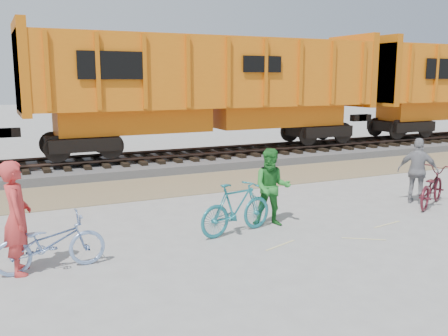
{
  "coord_description": "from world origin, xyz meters",
  "views": [
    {
      "loc": [
        -6.14,
        -9.02,
        3.33
      ],
      "look_at": [
        -1.18,
        1.5,
        1.23
      ],
      "focal_mm": 40.0,
      "sensor_mm": 36.0,
      "label": 1
    }
  ],
  "objects_px": {
    "bicycle_blue": "(50,243)",
    "bicycle_maroon": "(431,187)",
    "person_solo": "(17,218)",
    "person_man": "(272,187)",
    "hopper_car_center": "(211,87)",
    "person_woman": "(418,171)",
    "bicycle_teal": "(236,208)"
  },
  "relations": [
    {
      "from": "bicycle_teal",
      "to": "person_solo",
      "type": "height_order",
      "value": "person_solo"
    },
    {
      "from": "hopper_car_center",
      "to": "bicycle_teal",
      "type": "bearing_deg",
      "value": -110.42
    },
    {
      "from": "hopper_car_center",
      "to": "bicycle_maroon",
      "type": "bearing_deg",
      "value": -74.37
    },
    {
      "from": "bicycle_teal",
      "to": "bicycle_blue",
      "type": "bearing_deg",
      "value": 84.56
    },
    {
      "from": "bicycle_blue",
      "to": "person_solo",
      "type": "xyz_separation_m",
      "value": [
        -0.5,
        0.1,
        0.49
      ]
    },
    {
      "from": "hopper_car_center",
      "to": "bicycle_teal",
      "type": "relative_size",
      "value": 7.41
    },
    {
      "from": "person_woman",
      "to": "bicycle_blue",
      "type": "bearing_deg",
      "value": 55.36
    },
    {
      "from": "bicycle_teal",
      "to": "hopper_car_center",
      "type": "bearing_deg",
      "value": -33.11
    },
    {
      "from": "hopper_car_center",
      "to": "bicycle_blue",
      "type": "height_order",
      "value": "hopper_car_center"
    },
    {
      "from": "bicycle_teal",
      "to": "person_man",
      "type": "bearing_deg",
      "value": -91.38
    },
    {
      "from": "person_solo",
      "to": "person_man",
      "type": "relative_size",
      "value": 1.11
    },
    {
      "from": "bicycle_blue",
      "to": "person_man",
      "type": "distance_m",
      "value": 4.95
    },
    {
      "from": "bicycle_blue",
      "to": "bicycle_maroon",
      "type": "height_order",
      "value": "bicycle_maroon"
    },
    {
      "from": "bicycle_blue",
      "to": "hopper_car_center",
      "type": "bearing_deg",
      "value": -39.28
    },
    {
      "from": "person_solo",
      "to": "person_woman",
      "type": "distance_m",
      "value": 10.01
    },
    {
      "from": "person_solo",
      "to": "person_man",
      "type": "bearing_deg",
      "value": -80.7
    },
    {
      "from": "bicycle_blue",
      "to": "bicycle_maroon",
      "type": "distance_m",
      "value": 9.59
    },
    {
      "from": "bicycle_blue",
      "to": "person_woman",
      "type": "distance_m",
      "value": 9.53
    },
    {
      "from": "bicycle_blue",
      "to": "person_woman",
      "type": "xyz_separation_m",
      "value": [
        9.48,
        0.81,
        0.39
      ]
    },
    {
      "from": "bicycle_teal",
      "to": "person_man",
      "type": "xyz_separation_m",
      "value": [
        1.0,
        0.2,
        0.32
      ]
    },
    {
      "from": "hopper_car_center",
      "to": "bicycle_maroon",
      "type": "relative_size",
      "value": 7.15
    },
    {
      "from": "bicycle_blue",
      "to": "bicycle_maroon",
      "type": "relative_size",
      "value": 0.97
    },
    {
      "from": "hopper_car_center",
      "to": "person_solo",
      "type": "bearing_deg",
      "value": -129.99
    },
    {
      "from": "bicycle_maroon",
      "to": "person_woman",
      "type": "xyz_separation_m",
      "value": [
        -0.1,
        0.4,
        0.37
      ]
    },
    {
      "from": "person_solo",
      "to": "person_woman",
      "type": "bearing_deg",
      "value": -82.94
    },
    {
      "from": "bicycle_teal",
      "to": "person_solo",
      "type": "distance_m",
      "value": 4.43
    },
    {
      "from": "hopper_car_center",
      "to": "person_man",
      "type": "relative_size",
      "value": 7.88
    },
    {
      "from": "bicycle_maroon",
      "to": "bicycle_teal",
      "type": "bearing_deg",
      "value": 60.31
    },
    {
      "from": "bicycle_teal",
      "to": "person_solo",
      "type": "relative_size",
      "value": 0.96
    },
    {
      "from": "hopper_car_center",
      "to": "person_man",
      "type": "height_order",
      "value": "hopper_car_center"
    },
    {
      "from": "person_solo",
      "to": "person_woman",
      "type": "relative_size",
      "value": 1.12
    },
    {
      "from": "bicycle_maroon",
      "to": "person_woman",
      "type": "height_order",
      "value": "person_woman"
    }
  ]
}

